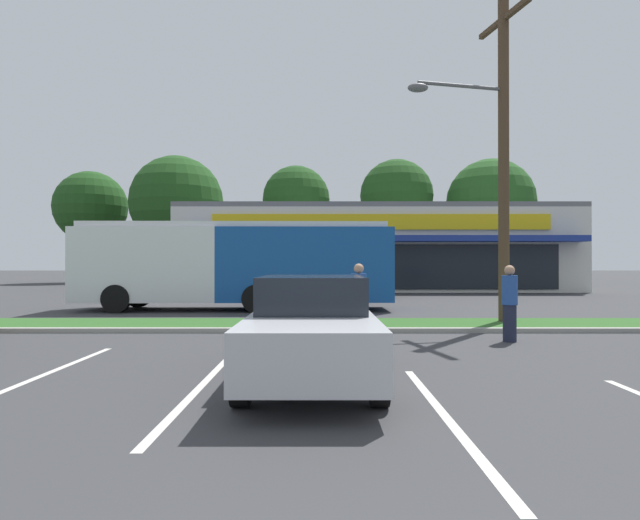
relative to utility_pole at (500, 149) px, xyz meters
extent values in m
cube|color=#2D5B23|center=(-4.34, -0.25, -4.91)|extent=(56.00, 2.20, 0.12)
cube|color=#99968C|center=(-4.34, -1.47, -4.91)|extent=(56.00, 0.24, 0.12)
cube|color=silver|center=(-9.38, -6.30, -4.97)|extent=(0.12, 4.80, 0.01)
cube|color=silver|center=(-6.74, -7.30, -4.97)|extent=(0.12, 4.80, 0.01)
cube|color=silver|center=(-3.60, -8.51, -4.97)|extent=(0.12, 4.80, 0.01)
cube|color=beige|center=(-1.43, 22.24, -2.42)|extent=(24.89, 12.77, 5.11)
cube|color=black|center=(-1.43, 15.81, -3.44)|extent=(20.91, 0.08, 2.66)
cube|color=navy|center=(-1.43, 15.15, -1.81)|extent=(23.40, 1.40, 0.35)
cube|color=gold|center=(-1.43, 15.77, -0.79)|extent=(19.91, 0.16, 0.92)
cube|color=slate|center=(-1.43, 22.24, 0.28)|extent=(24.89, 12.77, 0.30)
cylinder|color=#473323|center=(-25.55, 31.43, -2.78)|extent=(0.44, 0.44, 4.39)
sphere|color=#1E4719|center=(-25.55, 31.43, 1.80)|extent=(6.36, 6.36, 6.36)
cylinder|color=#473323|center=(-17.06, 28.55, -3.00)|extent=(0.44, 0.44, 3.94)
sphere|color=#1E4719|center=(-17.06, 28.55, 1.88)|extent=(7.75, 7.75, 7.75)
cylinder|color=#473323|center=(-7.13, 30.35, -2.41)|extent=(0.44, 0.44, 5.12)
sphere|color=#1E4719|center=(-7.13, 30.35, 2.34)|extent=(5.86, 5.86, 5.86)
cylinder|color=#473323|center=(1.53, 29.60, -2.38)|extent=(0.44, 0.44, 5.19)
sphere|color=#1E4719|center=(1.53, 29.60, 2.56)|extent=(6.25, 6.25, 6.25)
cylinder|color=#473323|center=(9.51, 29.26, -2.91)|extent=(0.44, 0.44, 4.13)
sphere|color=#23511E|center=(9.51, 29.26, 1.94)|extent=(7.42, 7.42, 7.42)
cylinder|color=#4C3826|center=(0.15, 0.03, -0.34)|extent=(0.30, 0.30, 9.26)
cube|color=#4C3826|center=(0.15, 0.03, 3.69)|extent=(0.67, 2.37, 0.14)
cylinder|color=#59595B|center=(-1.12, -0.26, 1.70)|extent=(2.56, 0.68, 0.10)
ellipsoid|color=#59595B|center=(-2.38, -0.55, 1.55)|extent=(0.56, 0.32, 0.24)
cube|color=#144793|center=(-5.59, 4.90, -3.27)|extent=(6.40, 2.67, 2.70)
cube|color=silver|center=(-11.37, 4.79, -3.27)|extent=(5.24, 2.65, 2.70)
cube|color=silver|center=(-8.19, 4.85, -1.82)|extent=(11.13, 2.50, 0.20)
cube|color=black|center=(-8.22, 6.16, -2.79)|extent=(10.63, 0.26, 1.19)
cube|color=black|center=(-14.00, 4.74, -2.95)|extent=(0.10, 2.17, 1.51)
cylinder|color=black|center=(-12.21, 3.60, -4.47)|extent=(1.01, 0.32, 1.00)
cylinder|color=black|center=(-12.26, 5.95, -4.47)|extent=(1.01, 0.32, 1.00)
cylinder|color=black|center=(-7.31, 3.69, -4.47)|extent=(1.01, 0.32, 1.00)
cylinder|color=black|center=(-7.35, 6.04, -4.47)|extent=(1.01, 0.32, 1.00)
cylinder|color=black|center=(-4.13, 3.75, -4.47)|extent=(1.01, 0.32, 1.00)
cylinder|color=black|center=(-4.17, 6.10, -4.47)|extent=(1.01, 0.32, 1.00)
cube|color=black|center=(-3.58, 11.41, -4.28)|extent=(4.17, 1.75, 0.75)
cube|color=black|center=(-3.79, 11.41, -3.68)|extent=(1.88, 1.54, 0.45)
cylinder|color=black|center=(-2.28, 12.24, -4.65)|extent=(0.64, 0.22, 0.64)
cylinder|color=black|center=(-2.28, 10.57, -4.65)|extent=(0.64, 0.22, 0.64)
cylinder|color=black|center=(-4.87, 12.24, -4.65)|extent=(0.64, 0.22, 0.64)
cylinder|color=black|center=(-4.87, 10.57, -4.65)|extent=(0.64, 0.22, 0.64)
cube|color=#B7B7BC|center=(-5.16, -6.67, -4.30)|extent=(1.78, 4.76, 0.70)
cube|color=black|center=(-5.16, -6.43, -3.68)|extent=(1.56, 2.14, 0.53)
cylinder|color=black|center=(-4.32, -8.15, -4.65)|extent=(0.22, 0.64, 0.64)
cylinder|color=black|center=(-6.01, -8.15, -4.65)|extent=(0.22, 0.64, 0.64)
cylinder|color=black|center=(-4.32, -5.19, -4.65)|extent=(0.22, 0.64, 0.64)
cylinder|color=black|center=(-6.01, -5.19, -4.65)|extent=(0.22, 0.64, 0.64)
cube|color=#B7B7BC|center=(-11.88, 10.78, -4.28)|extent=(4.40, 1.86, 0.75)
cube|color=black|center=(-11.66, 10.78, -3.65)|extent=(1.98, 1.64, 0.52)
cylinder|color=black|center=(-13.25, 9.90, -4.65)|extent=(0.64, 0.22, 0.64)
cylinder|color=black|center=(-13.25, 11.67, -4.65)|extent=(0.64, 0.22, 0.64)
cylinder|color=black|center=(-10.52, 9.90, -4.65)|extent=(0.64, 0.22, 0.64)
cylinder|color=black|center=(-10.52, 11.67, -4.65)|extent=(0.64, 0.22, 0.64)
cylinder|color=#1E2338|center=(-0.80, -2.97, -4.56)|extent=(0.29, 0.29, 0.83)
cylinder|color=#264C99|center=(-0.80, -2.97, -3.82)|extent=(0.34, 0.34, 0.66)
sphere|color=tan|center=(-0.80, -2.97, -3.38)|extent=(0.23, 0.23, 0.23)
cylinder|color=black|center=(-4.13, -2.41, -4.55)|extent=(0.30, 0.30, 0.85)
cylinder|color=#264C99|center=(-4.13, -2.41, -3.79)|extent=(0.35, 0.35, 0.67)
sphere|color=tan|center=(-4.13, -2.41, -3.34)|extent=(0.23, 0.23, 0.23)
camera|label=1|loc=(-5.04, -14.44, -3.21)|focal=28.85mm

